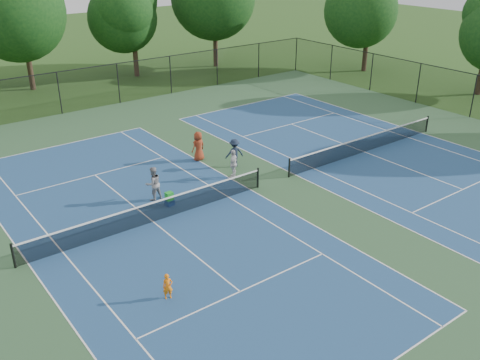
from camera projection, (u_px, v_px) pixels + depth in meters
ground at (274, 182)px, 27.54m from camera, size 140.00×140.00×0.00m
court_pad at (274, 182)px, 27.54m from camera, size 36.00×36.00×0.01m
tennis_court_left at (153, 220)px, 23.67m from camera, size 12.00×23.83×1.07m
tennis_court_right at (365, 151)px, 31.34m from camera, size 12.00×23.83×1.07m
perimeter_fence at (274, 153)px, 26.88m from camera, size 36.08×36.08×3.02m
tree_back_b at (20, 6)px, 41.47m from camera, size 7.60×7.60×10.03m
tree_back_c at (132, 13)px, 46.14m from camera, size 6.00×6.00×8.40m
tree_side_e at (370, 6)px, 47.89m from camera, size 6.60×6.60×8.87m
child_player at (168, 287)px, 18.54m from camera, size 0.41×0.33×0.98m
instructor at (153, 184)px, 25.40m from camera, size 0.85×0.68×1.69m
bystander_a at (233, 164)px, 27.81m from camera, size 0.95×0.83×1.54m
bystander_b at (234, 153)px, 29.14m from camera, size 1.13×0.83×1.58m
bystander_c at (198, 146)px, 29.92m from camera, size 0.89×0.64×1.68m
ball_crate at (170, 203)px, 25.12m from camera, size 0.42×0.37×0.29m
ball_hopper at (169, 196)px, 24.98m from camera, size 0.35×0.30×0.40m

